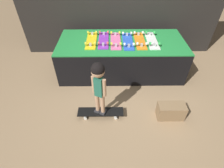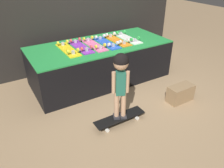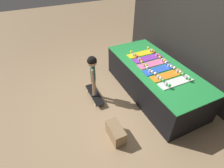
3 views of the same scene
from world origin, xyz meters
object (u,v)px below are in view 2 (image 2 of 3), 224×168
skateboard_pink_on_rack (94,44)px  storage_box (180,93)px  skateboard_yellow_on_rack (68,49)px  skateboard_on_floor (120,118)px  skateboard_purple_on_rack (81,46)px  child (121,75)px  skateboard_blue_on_rack (106,42)px  skateboard_orange_on_rack (117,40)px  skateboard_white_on_rack (128,38)px

skateboard_pink_on_rack → storage_box: (0.82, -1.24, -0.55)m
skateboard_yellow_on_rack → skateboard_on_floor: (0.19, -1.22, -0.61)m
skateboard_purple_on_rack → storage_box: 1.73m
skateboard_pink_on_rack → child: (-0.26, -1.20, 0.04)m
skateboard_blue_on_rack → skateboard_on_floor: 1.41m
skateboard_purple_on_rack → skateboard_orange_on_rack: bearing=-2.4°
skateboard_white_on_rack → storage_box: size_ratio=1.65×
skateboard_pink_on_rack → storage_box: size_ratio=1.65×
skateboard_yellow_on_rack → storage_box: skateboard_yellow_on_rack is taller
skateboard_blue_on_rack → skateboard_orange_on_rack: (0.22, 0.02, 0.00)m
skateboard_blue_on_rack → skateboard_orange_on_rack: same height
skateboard_pink_on_rack → skateboard_blue_on_rack: (0.22, -0.02, 0.00)m
skateboard_yellow_on_rack → skateboard_orange_on_rack: (0.90, -0.02, 0.00)m
skateboard_purple_on_rack → storage_box: size_ratio=1.65×
skateboard_blue_on_rack → child: size_ratio=0.75×
skateboard_yellow_on_rack → child: size_ratio=0.75×
skateboard_white_on_rack → child: 1.52m
skateboard_blue_on_rack → skateboard_white_on_rack: same height
skateboard_pink_on_rack → skateboard_orange_on_rack: (0.45, -0.00, 0.00)m
skateboard_yellow_on_rack → skateboard_white_on_rack: bearing=-0.9°
skateboard_on_floor → skateboard_orange_on_rack: bearing=59.5°
skateboard_pink_on_rack → skateboard_white_on_rack: (0.67, 0.00, 0.00)m
skateboard_yellow_on_rack → child: (0.19, -1.22, 0.04)m
skateboard_blue_on_rack → skateboard_orange_on_rack: size_ratio=1.00×
skateboard_on_floor → storage_box: (1.08, -0.03, 0.05)m
skateboard_yellow_on_rack → skateboard_blue_on_rack: bearing=-3.4°
skateboard_orange_on_rack → storage_box: size_ratio=1.65×
skateboard_blue_on_rack → child: 1.28m
skateboard_yellow_on_rack → skateboard_pink_on_rack: size_ratio=1.00×
skateboard_blue_on_rack → child: bearing=-112.2°
skateboard_yellow_on_rack → storage_box: (1.27, -1.26, -0.55)m
skateboard_blue_on_rack → skateboard_on_floor: size_ratio=0.95×
skateboard_purple_on_rack → skateboard_orange_on_rack: size_ratio=1.00×
skateboard_white_on_rack → storage_box: skateboard_white_on_rack is taller
skateboard_purple_on_rack → skateboard_pink_on_rack: bearing=-6.9°
child → skateboard_yellow_on_rack: bearing=123.7°
skateboard_pink_on_rack → storage_box: bearing=-56.5°
skateboard_on_floor → storage_box: bearing=-1.9°
skateboard_orange_on_rack → storage_box: skateboard_orange_on_rack is taller
skateboard_orange_on_rack → skateboard_white_on_rack: same height
storage_box → skateboard_blue_on_rack: bearing=116.0°
skateboard_blue_on_rack → child: child is taller
skateboard_orange_on_rack → skateboard_white_on_rack: size_ratio=1.00×
skateboard_pink_on_rack → skateboard_on_floor: 1.37m
skateboard_yellow_on_rack → skateboard_blue_on_rack: 0.67m
skateboard_purple_on_rack → skateboard_blue_on_rack: same height
skateboard_on_floor → storage_box: size_ratio=1.74×
skateboard_yellow_on_rack → storage_box: 1.87m
skateboard_pink_on_rack → skateboard_on_floor: (-0.26, -1.20, -0.61)m
skateboard_yellow_on_rack → skateboard_pink_on_rack: same height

